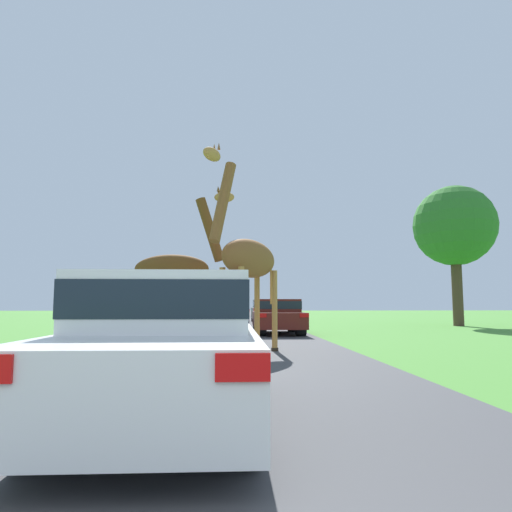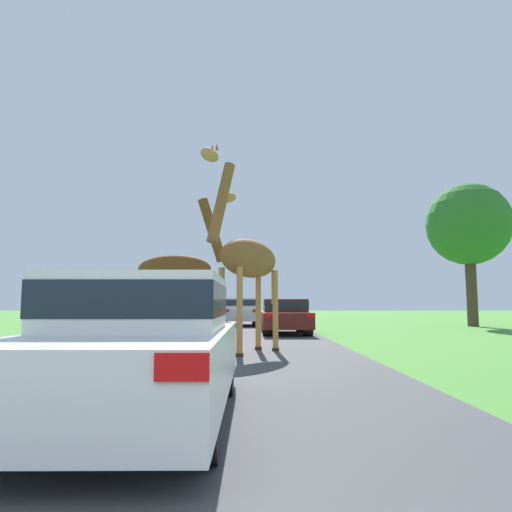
{
  "view_description": "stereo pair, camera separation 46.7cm",
  "coord_description": "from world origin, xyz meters",
  "px_view_note": "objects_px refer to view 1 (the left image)",
  "views": [
    {
      "loc": [
        0.51,
        -0.36,
        1.19
      ],
      "look_at": [
        1.07,
        10.84,
        2.37
      ],
      "focal_mm": 32.0,
      "sensor_mm": 36.0,
      "label": 1
    },
    {
      "loc": [
        0.98,
        -0.37,
        1.19
      ],
      "look_at": [
        1.07,
        10.84,
        2.37
      ],
      "focal_mm": 32.0,
      "sensor_mm": 36.0,
      "label": 2
    }
  ],
  "objects_px": {
    "car_verge_right": "(168,315)",
    "giraffe_companion": "(176,270)",
    "tree_left_edge": "(454,227)",
    "car_queue_right": "(231,311)",
    "giraffe_near_road": "(247,258)",
    "car_lead_maroon": "(168,344)",
    "car_queue_left": "(278,315)",
    "car_far_ahead": "(267,310)"
  },
  "relations": [
    {
      "from": "car_lead_maroon",
      "to": "tree_left_edge",
      "type": "height_order",
      "value": "tree_left_edge"
    },
    {
      "from": "giraffe_near_road",
      "to": "giraffe_companion",
      "type": "xyz_separation_m",
      "value": [
        -1.9,
        1.55,
        -0.19
      ]
    },
    {
      "from": "car_queue_left",
      "to": "car_far_ahead",
      "type": "height_order",
      "value": "car_far_ahead"
    },
    {
      "from": "giraffe_companion",
      "to": "car_far_ahead",
      "type": "distance_m",
      "value": 17.73
    },
    {
      "from": "car_queue_right",
      "to": "car_far_ahead",
      "type": "distance_m",
      "value": 5.23
    },
    {
      "from": "car_queue_left",
      "to": "tree_left_edge",
      "type": "distance_m",
      "value": 12.84
    },
    {
      "from": "car_queue_right",
      "to": "tree_left_edge",
      "type": "xyz_separation_m",
      "value": [
        12.28,
        -1.0,
        4.63
      ]
    },
    {
      "from": "car_queue_right",
      "to": "car_queue_left",
      "type": "relative_size",
      "value": 1.0
    },
    {
      "from": "giraffe_companion",
      "to": "car_lead_maroon",
      "type": "xyz_separation_m",
      "value": [
        0.89,
        -7.81,
        -1.34
      ]
    },
    {
      "from": "giraffe_near_road",
      "to": "giraffe_companion",
      "type": "distance_m",
      "value": 2.45
    },
    {
      "from": "tree_left_edge",
      "to": "car_queue_right",
      "type": "bearing_deg",
      "value": 175.35
    },
    {
      "from": "giraffe_companion",
      "to": "giraffe_near_road",
      "type": "bearing_deg",
      "value": 57.44
    },
    {
      "from": "giraffe_companion",
      "to": "car_queue_right",
      "type": "bearing_deg",
      "value": 179.95
    },
    {
      "from": "giraffe_near_road",
      "to": "tree_left_edge",
      "type": "height_order",
      "value": "tree_left_edge"
    },
    {
      "from": "giraffe_companion",
      "to": "tree_left_edge",
      "type": "xyz_separation_m",
      "value": [
        13.75,
        11.59,
        3.31
      ]
    },
    {
      "from": "car_lead_maroon",
      "to": "tree_left_edge",
      "type": "bearing_deg",
      "value": 56.47
    },
    {
      "from": "car_lead_maroon",
      "to": "car_queue_right",
      "type": "distance_m",
      "value": 20.41
    },
    {
      "from": "giraffe_near_road",
      "to": "car_lead_maroon",
      "type": "xyz_separation_m",
      "value": [
        -1.01,
        -6.27,
        -1.54
      ]
    },
    {
      "from": "car_queue_right",
      "to": "car_queue_left",
      "type": "xyz_separation_m",
      "value": [
        1.89,
        -6.91,
        -0.07
      ]
    },
    {
      "from": "car_verge_right",
      "to": "tree_left_edge",
      "type": "distance_m",
      "value": 16.21
    },
    {
      "from": "car_verge_right",
      "to": "car_far_ahead",
      "type": "bearing_deg",
      "value": 60.91
    },
    {
      "from": "car_verge_right",
      "to": "car_queue_right",
      "type": "bearing_deg",
      "value": 58.51
    },
    {
      "from": "car_queue_right",
      "to": "tree_left_edge",
      "type": "distance_m",
      "value": 13.16
    },
    {
      "from": "giraffe_near_road",
      "to": "tree_left_edge",
      "type": "relative_size",
      "value": 0.63
    },
    {
      "from": "car_queue_right",
      "to": "car_verge_right",
      "type": "height_order",
      "value": "car_queue_right"
    },
    {
      "from": "car_queue_left",
      "to": "car_far_ahead",
      "type": "bearing_deg",
      "value": 87.77
    },
    {
      "from": "car_lead_maroon",
      "to": "car_far_ahead",
      "type": "xyz_separation_m",
      "value": [
        2.92,
        25.08,
        -0.02
      ]
    },
    {
      "from": "car_queue_left",
      "to": "car_far_ahead",
      "type": "relative_size",
      "value": 0.94
    },
    {
      "from": "giraffe_near_road",
      "to": "giraffe_companion",
      "type": "bearing_deg",
      "value": -3.9
    },
    {
      "from": "giraffe_near_road",
      "to": "car_queue_right",
      "type": "relative_size",
      "value": 1.2
    },
    {
      "from": "giraffe_near_road",
      "to": "car_queue_right",
      "type": "distance_m",
      "value": 14.22
    },
    {
      "from": "giraffe_near_road",
      "to": "car_queue_left",
      "type": "relative_size",
      "value": 1.2
    },
    {
      "from": "car_verge_right",
      "to": "giraffe_companion",
      "type": "bearing_deg",
      "value": -80.52
    },
    {
      "from": "car_queue_right",
      "to": "car_verge_right",
      "type": "bearing_deg",
      "value": -121.49
    },
    {
      "from": "car_lead_maroon",
      "to": "car_queue_right",
      "type": "height_order",
      "value": "car_queue_right"
    },
    {
      "from": "giraffe_near_road",
      "to": "car_lead_maroon",
      "type": "height_order",
      "value": "giraffe_near_road"
    },
    {
      "from": "car_far_ahead",
      "to": "tree_left_edge",
      "type": "relative_size",
      "value": 0.55
    },
    {
      "from": "giraffe_companion",
      "to": "car_verge_right",
      "type": "height_order",
      "value": "giraffe_companion"
    },
    {
      "from": "car_verge_right",
      "to": "car_queue_left",
      "type": "bearing_deg",
      "value": -26.41
    },
    {
      "from": "giraffe_near_road",
      "to": "car_verge_right",
      "type": "distance_m",
      "value": 10.22
    },
    {
      "from": "car_queue_left",
      "to": "car_verge_right",
      "type": "distance_m",
      "value": 5.24
    },
    {
      "from": "giraffe_near_road",
      "to": "car_verge_right",
      "type": "xyz_separation_m",
      "value": [
        -3.24,
        9.56,
        -1.62
      ]
    }
  ]
}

